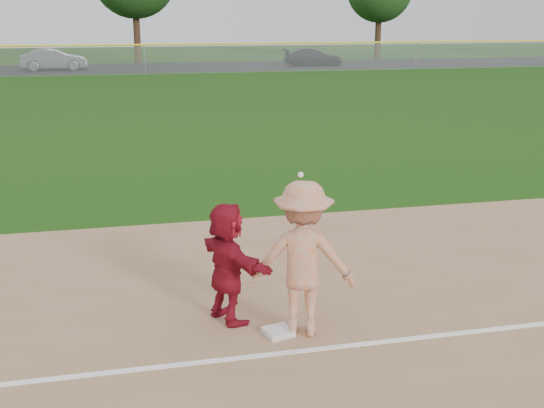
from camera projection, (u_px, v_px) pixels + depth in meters
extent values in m
plane|color=#1A420C|center=(297.00, 324.00, 9.33)|extent=(160.00, 160.00, 0.00)
cube|color=white|center=(313.00, 350.00, 8.57)|extent=(60.00, 0.10, 0.01)
cube|color=black|center=(141.00, 68.00, 52.45)|extent=(120.00, 10.00, 0.01)
cube|color=silver|center=(278.00, 332.00, 8.98)|extent=(0.42, 0.42, 0.08)
imported|color=maroon|center=(228.00, 263.00, 9.20)|extent=(1.04, 1.63, 1.68)
imported|color=slate|center=(54.00, 59.00, 50.02)|extent=(4.84, 1.97, 1.56)
imported|color=black|center=(313.00, 57.00, 54.13)|extent=(4.83, 2.30, 1.36)
imported|color=#B0B0B3|center=(303.00, 259.00, 8.78)|extent=(1.51, 1.16, 2.06)
sphere|color=white|center=(301.00, 175.00, 8.65)|extent=(0.08, 0.08, 0.08)
plane|color=#999EA0|center=(145.00, 60.00, 46.56)|extent=(110.00, 0.00, 110.00)
cylinder|color=yellow|center=(144.00, 45.00, 46.29)|extent=(110.00, 0.12, 0.12)
cylinder|color=gray|center=(145.00, 60.00, 46.56)|extent=(0.08, 0.08, 2.00)
cylinder|color=gray|center=(416.00, 56.00, 50.91)|extent=(0.08, 0.08, 2.00)
cylinder|color=#362113|center=(137.00, 38.00, 57.06)|extent=(0.56, 0.56, 4.10)
cylinder|color=#332212|center=(378.00, 38.00, 63.13)|extent=(0.56, 0.56, 3.64)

